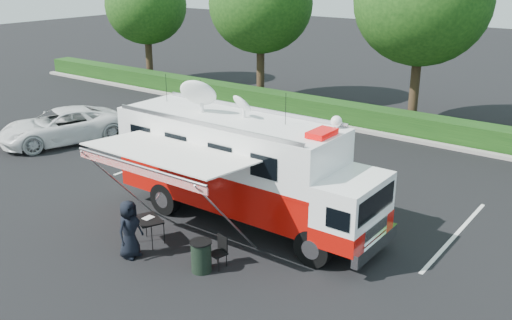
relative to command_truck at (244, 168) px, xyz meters
The scene contains 10 objects.
ground_plane 1.78m from the command_truck, ahead, with size 120.00×120.00×0.00m, color black.
back_border 13.36m from the command_truck, 84.61° to the left, with size 60.00×6.14×8.87m.
stall_lines 3.51m from the command_truck, 98.06° to the left, with size 24.12×5.50×0.01m.
command_truck is the anchor object (origin of this frame).
awning 2.74m from the command_truck, 107.39° to the right, with size 4.73×2.46×2.86m.
white_suv 11.72m from the command_truck, behind, with size 2.47×5.37×1.49m, color white.
person 4.16m from the command_truck, 107.53° to the right, with size 0.80×0.52×1.65m, color black.
folding_table 3.23m from the command_truck, 115.46° to the right, with size 1.08×0.94×0.77m.
folding_chair 3.05m from the command_truck, 65.48° to the right, with size 0.48×0.50×0.85m.
trash_bin 3.43m from the command_truck, 72.95° to the right, with size 0.57×0.57×0.86m.
Camera 1 is at (9.80, -12.65, 7.68)m, focal length 40.00 mm.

